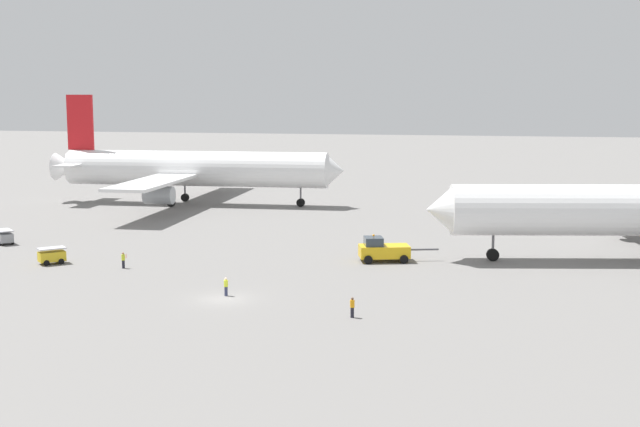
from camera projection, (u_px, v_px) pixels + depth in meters
name	position (u px, v px, depth m)	size (l,w,h in m)	color
ground_plane	(224.00, 299.00, 71.79)	(600.00, 600.00, 0.00)	slate
airliner_at_gate_left	(193.00, 169.00, 132.98)	(47.89, 50.22, 17.42)	white
pushback_tug	(383.00, 250.00, 87.81)	(8.45, 4.22, 2.91)	gold
gse_baggage_cart_near_cluster	(52.00, 256.00, 86.51)	(3.05, 3.04, 1.71)	gold
gse_baggage_cart_trailing	(4.00, 237.00, 98.03)	(3.08, 3.01, 1.71)	gray
ground_crew_ramp_agent_by_cones	(352.00, 307.00, 65.63)	(0.36, 0.36, 1.64)	black
ground_crew_wing_walker_right	(226.00, 286.00, 72.74)	(0.36, 0.36, 1.62)	#2D3351
ground_crew_marshaller_foreground	(123.00, 260.00, 84.32)	(0.50, 0.36, 1.65)	black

